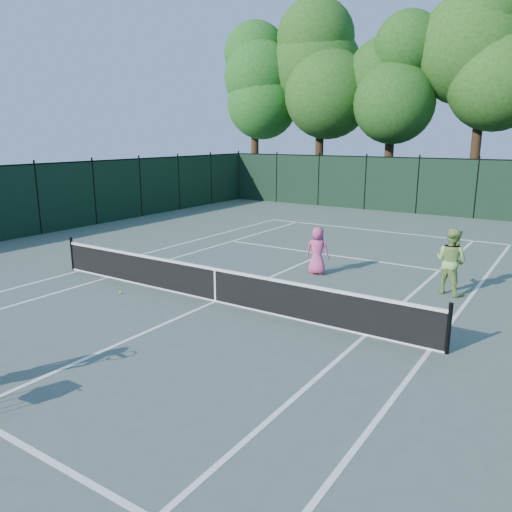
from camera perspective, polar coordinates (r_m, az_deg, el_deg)
The scene contains 17 objects.
ground at distance 13.10m, azimuth -4.64°, elevation -5.20°, with size 90.00×90.00×0.00m, color #4B5B52.
sideline_doubles_left at distance 16.91m, azimuth -19.48°, elevation -1.60°, with size 0.10×23.77×0.01m, color white.
sideline_doubles_right at distance 10.84m, azimuth 19.29°, elevation -10.08°, with size 0.10×23.77×0.01m, color white.
sideline_singles_left at distance 15.87m, azimuth -16.46°, elevation -2.35°, with size 0.10×23.77×0.01m, color white.
sideline_singles_right at distance 11.19m, azimuth 12.43°, elevation -8.83°, with size 0.10×23.77×0.01m, color white.
baseline_far at distance 23.33m, azimuth 13.61°, elevation 2.84°, with size 10.97×0.10×0.01m, color white.
service_line_far at distance 18.36m, azimuth 7.72°, elevation 0.24°, with size 8.23×0.10×0.01m, color white.
center_service_line at distance 13.10m, azimuth -4.64°, elevation -5.19°, with size 0.10×12.80×0.01m, color white.
tennis_net at distance 12.95m, azimuth -4.68°, elevation -3.20°, with size 11.69×0.09×1.06m.
fence_far at distance 28.91m, azimuth 17.98°, elevation 7.58°, with size 24.00×0.05×3.00m, color black.
tree_0 at distance 37.67m, azimuth -0.13°, elevation 19.64°, with size 6.40×6.40×13.14m.
tree_1 at distance 35.68m, azimuth 7.52°, elevation 20.73°, with size 6.80×6.80×13.98m.
tree_2 at distance 33.48m, azimuth 15.47°, elevation 19.19°, with size 6.00×6.00×12.40m.
tree_3 at distance 32.89m, azimuth 24.78°, elevation 20.83°, with size 7.00×7.00×14.45m.
player_pink at distance 15.53m, azimuth 7.04°, elevation 0.61°, with size 0.79×0.58×1.49m.
player_green at distance 14.46m, azimuth 21.39°, elevation -0.56°, with size 1.07×0.95×1.82m.
loose_ball_midcourt at distance 14.16m, azimuth -15.21°, elevation -4.05°, with size 0.07×0.07×0.07m, color #CBF231.
Camera 1 is at (7.68, -9.74, 4.22)m, focal length 35.00 mm.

